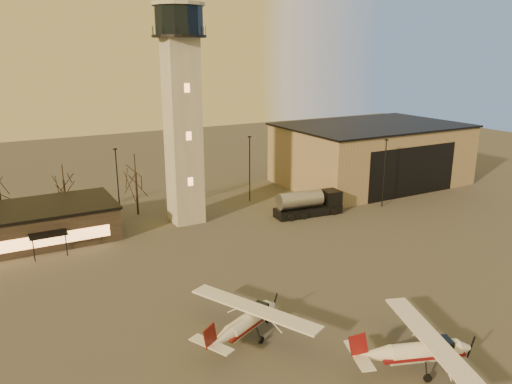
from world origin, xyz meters
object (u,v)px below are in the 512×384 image
Objects in this scene: hangar at (371,154)px; cessna_front at (425,355)px; terminal at (6,228)px; fuel_truck at (308,205)px; cessna_rear at (251,322)px; control_tower at (182,100)px.

hangar reaches higher than cessna_front.
terminal is 38.79m from fuel_truck.
cessna_rear is at bearing -127.39° from fuel_truck.
control_tower is 42.43m from cessna_front.
cessna_rear is at bearing 151.08° from cessna_front.
cessna_front is (-32.94, -43.50, -3.96)m from hangar.
fuel_truck is at bearing 88.63° from cessna_front.
terminal is at bearing 174.85° from control_tower.
cessna_rear is 32.00m from fuel_truck.
terminal is 2.05× the size of cessna_front.
cessna_rear is (-41.87, -33.37, -4.01)m from hangar.
cessna_front is at bearing -85.58° from control_tower.
hangar is at bearing 6.31° from control_tower.
cessna_front is 13.50m from cessna_rear.
terminal is 2.17× the size of cessna_rear.
fuel_truck is at bearing -20.59° from control_tower.
cessna_front is (3.06, -39.52, -15.13)m from control_tower.
control_tower reaches higher than terminal.
control_tower is 33.60m from cessna_rear.
terminal is 35.29m from cessna_rear.
fuel_truck is (21.83, 23.40, 0.28)m from cessna_rear.
fuel_truck is at bearing -153.54° from hangar.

